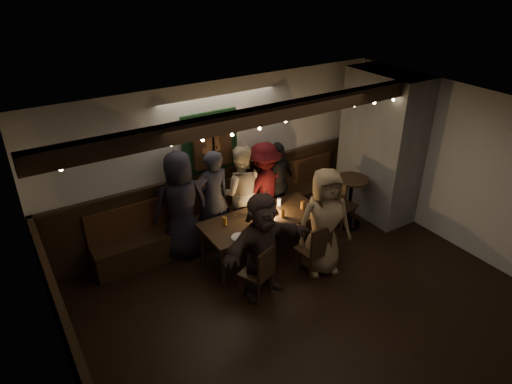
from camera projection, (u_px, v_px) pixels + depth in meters
room at (311, 181)px, 7.29m from camera, size 6.02×5.01×2.62m
dining_table at (263, 221)px, 7.04m from camera, size 1.92×0.82×0.83m
chair_near_left at (261, 270)px, 6.21m from camera, size 0.50×0.50×0.85m
chair_near_right at (316, 247)px, 6.65m from camera, size 0.43×0.43×0.88m
chair_end at (337, 203)px, 7.68m from camera, size 0.56×0.56×1.02m
high_top at (350, 196)px, 7.88m from camera, size 0.57×0.57×0.91m
person_a at (181, 206)px, 6.97m from camera, size 0.93×0.68×1.75m
person_b at (213, 199)px, 7.26m from camera, size 0.62×0.42×1.66m
person_c at (240, 191)px, 7.54m from camera, size 0.96×0.87×1.61m
person_d at (264, 187)px, 7.72m from camera, size 1.11×0.76×1.58m
person_e at (278, 183)px, 7.89m from camera, size 0.97×0.70×1.52m
person_f at (262, 246)px, 6.18m from camera, size 1.50×0.62×1.58m
person_g at (324, 222)px, 6.62m from camera, size 0.94×0.74×1.68m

